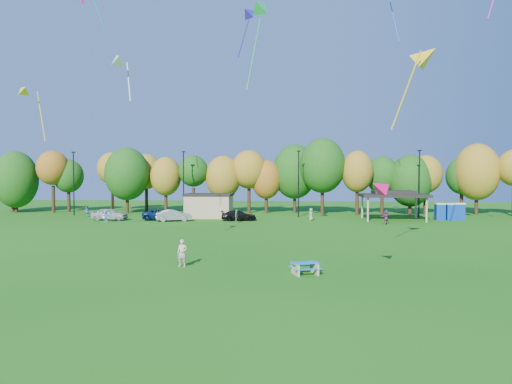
# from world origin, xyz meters

# --- Properties ---
(ground) EXTENTS (160.00, 160.00, 0.00)m
(ground) POSITION_xyz_m (0.00, 0.00, 0.00)
(ground) COLOR #19600F
(ground) RESTS_ON ground
(tree_line) EXTENTS (93.57, 10.55, 11.15)m
(tree_line) POSITION_xyz_m (-1.03, 45.51, 5.91)
(tree_line) COLOR black
(tree_line) RESTS_ON ground
(lamp_posts) EXTENTS (64.50, 0.25, 9.09)m
(lamp_posts) POSITION_xyz_m (2.00, 40.00, 4.90)
(lamp_posts) COLOR black
(lamp_posts) RESTS_ON ground
(utility_building) EXTENTS (6.30, 4.30, 3.25)m
(utility_building) POSITION_xyz_m (-10.00, 38.00, 1.64)
(utility_building) COLOR tan
(utility_building) RESTS_ON ground
(pavilion) EXTENTS (8.20, 6.20, 3.77)m
(pavilion) POSITION_xyz_m (14.00, 37.00, 3.23)
(pavilion) COLOR tan
(pavilion) RESTS_ON ground
(porta_potties) EXTENTS (3.75, 1.80, 2.18)m
(porta_potties) POSITION_xyz_m (21.21, 37.49, 1.10)
(porta_potties) COLOR #0B369B
(porta_potties) RESTS_ON ground
(picnic_table) EXTENTS (1.92, 1.75, 0.69)m
(picnic_table) POSITION_xyz_m (2.34, 3.60, 0.40)
(picnic_table) COLOR tan
(picnic_table) RESTS_ON ground
(kite_flyer) EXTENTS (0.64, 0.43, 1.71)m
(kite_flyer) POSITION_xyz_m (-5.17, 5.04, 0.85)
(kite_flyer) COLOR beige
(kite_flyer) RESTS_ON ground
(car_a) EXTENTS (4.54, 1.89, 1.54)m
(car_a) POSITION_xyz_m (-21.90, 33.39, 0.77)
(car_a) COLOR silver
(car_a) RESTS_ON ground
(car_b) EXTENTS (4.65, 2.92, 1.45)m
(car_b) POSITION_xyz_m (-13.44, 32.84, 0.72)
(car_b) COLOR gray
(car_b) RESTS_ON ground
(car_c) EXTENTS (5.42, 3.35, 1.40)m
(car_c) POSITION_xyz_m (-15.32, 34.28, 0.70)
(car_c) COLOR navy
(car_c) RESTS_ON ground
(car_d) EXTENTS (4.72, 2.67, 1.29)m
(car_d) POSITION_xyz_m (-5.50, 34.41, 0.64)
(car_d) COLOR black
(car_d) RESTS_ON ground
(far_person_0) EXTENTS (0.40, 0.94, 1.60)m
(far_person_0) POSITION_xyz_m (-5.43, 31.73, 0.80)
(far_person_0) COLOR #738652
(far_person_0) RESTS_ON ground
(far_person_1) EXTENTS (0.87, 0.90, 1.55)m
(far_person_1) POSITION_xyz_m (3.58, 35.25, 0.78)
(far_person_1) COLOR #89A06D
(far_person_1) RESTS_ON ground
(far_person_2) EXTENTS (0.95, 0.88, 1.56)m
(far_person_2) POSITION_xyz_m (-27.05, 37.89, 0.78)
(far_person_2) COLOR #4969A1
(far_person_2) RESTS_ON ground
(far_person_3) EXTENTS (1.15, 1.03, 1.55)m
(far_person_3) POSITION_xyz_m (-21.09, 30.39, 0.77)
(far_person_3) COLOR #456C98
(far_person_3) RESTS_ON ground
(far_person_4) EXTENTS (1.52, 1.44, 1.71)m
(far_person_4) POSITION_xyz_m (12.10, 31.39, 0.86)
(far_person_4) COLOR #853773
(far_person_4) RESTS_ON ground
(kite_1) EXTENTS (3.47, 2.27, 5.66)m
(kite_1) POSITION_xyz_m (9.91, 7.34, 13.09)
(kite_1) COLOR gold
(kite_3) EXTENTS (2.44, 4.30, 7.46)m
(kite_3) POSITION_xyz_m (-1.01, 14.24, 19.00)
(kite_3) COLOR green
(kite_6) EXTENTS (1.41, 1.22, 1.22)m
(kite_6) POSITION_xyz_m (6.18, 2.14, 5.00)
(kite_6) COLOR #C70B55
(kite_8) EXTENTS (1.58, 2.09, 3.44)m
(kite_8) POSITION_xyz_m (-10.03, 7.21, 13.35)
(kite_8) COLOR silver
(kite_11) EXTENTS (2.80, 2.44, 5.35)m
(kite_11) POSITION_xyz_m (-22.81, 16.95, 13.29)
(kite_11) COLOR yellow
(kite_12) EXTENTS (2.26, 2.50, 4.50)m
(kite_12) POSITION_xyz_m (-2.21, 17.80, 19.83)
(kite_12) COLOR #261C9A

